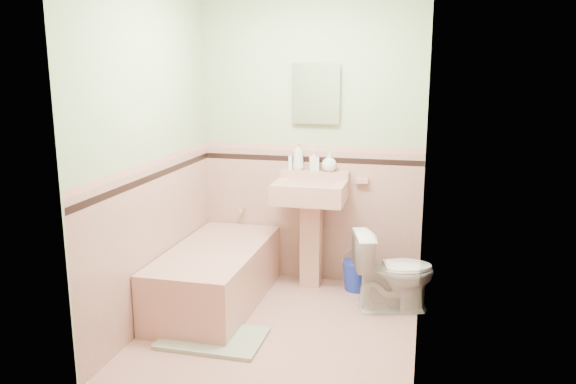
% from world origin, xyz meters
% --- Properties ---
extents(floor, '(2.20, 2.20, 0.00)m').
position_xyz_m(floor, '(0.00, 0.00, 0.00)').
color(floor, tan).
rests_on(floor, ground).
extents(wall_back, '(2.50, 0.00, 2.50)m').
position_xyz_m(wall_back, '(0.00, 1.10, 1.25)').
color(wall_back, beige).
rests_on(wall_back, ground).
extents(wall_front, '(2.50, 0.00, 2.50)m').
position_xyz_m(wall_front, '(0.00, -1.10, 1.25)').
color(wall_front, beige).
rests_on(wall_front, ground).
extents(wall_left, '(0.00, 2.50, 2.50)m').
position_xyz_m(wall_left, '(-1.00, 0.00, 1.25)').
color(wall_left, beige).
rests_on(wall_left, ground).
extents(wall_right, '(0.00, 2.50, 2.50)m').
position_xyz_m(wall_right, '(1.00, 0.00, 1.25)').
color(wall_right, beige).
rests_on(wall_right, ground).
extents(wainscot_back, '(2.00, 0.00, 2.00)m').
position_xyz_m(wainscot_back, '(0.00, 1.09, 0.60)').
color(wainscot_back, tan).
rests_on(wainscot_back, ground).
extents(wainscot_front, '(2.00, 0.00, 2.00)m').
position_xyz_m(wainscot_front, '(0.00, -1.09, 0.60)').
color(wainscot_front, tan).
rests_on(wainscot_front, ground).
extents(wainscot_left, '(0.00, 2.20, 2.20)m').
position_xyz_m(wainscot_left, '(-0.99, 0.00, 0.60)').
color(wainscot_left, tan).
rests_on(wainscot_left, ground).
extents(wainscot_right, '(0.00, 2.20, 2.20)m').
position_xyz_m(wainscot_right, '(0.99, 0.00, 0.60)').
color(wainscot_right, tan).
rests_on(wainscot_right, ground).
extents(accent_back, '(2.00, 0.00, 2.00)m').
position_xyz_m(accent_back, '(0.00, 1.08, 1.12)').
color(accent_back, black).
rests_on(accent_back, ground).
extents(accent_front, '(2.00, 0.00, 2.00)m').
position_xyz_m(accent_front, '(0.00, -1.08, 1.12)').
color(accent_front, black).
rests_on(accent_front, ground).
extents(accent_left, '(0.00, 2.20, 2.20)m').
position_xyz_m(accent_left, '(-0.98, 0.00, 1.12)').
color(accent_left, black).
rests_on(accent_left, ground).
extents(accent_right, '(0.00, 2.20, 2.20)m').
position_xyz_m(accent_right, '(0.98, 0.00, 1.12)').
color(accent_right, black).
rests_on(accent_right, ground).
extents(cap_back, '(2.00, 0.00, 2.00)m').
position_xyz_m(cap_back, '(0.00, 1.08, 1.22)').
color(cap_back, tan).
rests_on(cap_back, ground).
extents(cap_front, '(2.00, 0.00, 2.00)m').
position_xyz_m(cap_front, '(0.00, -1.08, 1.22)').
color(cap_front, tan).
rests_on(cap_front, ground).
extents(cap_left, '(0.00, 2.20, 2.20)m').
position_xyz_m(cap_left, '(-0.98, 0.00, 1.22)').
color(cap_left, tan).
rests_on(cap_left, ground).
extents(cap_right, '(0.00, 2.20, 2.20)m').
position_xyz_m(cap_right, '(0.98, 0.00, 1.22)').
color(cap_right, tan).
rests_on(cap_right, ground).
extents(bathtub, '(0.70, 1.50, 0.45)m').
position_xyz_m(bathtub, '(-0.63, 0.33, 0.23)').
color(bathtub, tan).
rests_on(bathtub, floor).
extents(tub_faucet, '(0.04, 0.12, 0.04)m').
position_xyz_m(tub_faucet, '(-0.63, 1.05, 0.63)').
color(tub_faucet, silver).
rests_on(tub_faucet, wall_back).
extents(sink, '(0.61, 0.50, 0.96)m').
position_xyz_m(sink, '(0.05, 0.86, 0.48)').
color(sink, tan).
rests_on(sink, floor).
extents(sink_faucet, '(0.02, 0.02, 0.10)m').
position_xyz_m(sink_faucet, '(0.05, 1.00, 0.95)').
color(sink_faucet, silver).
rests_on(sink_faucet, sink).
extents(medicine_cabinet, '(0.38, 0.04, 0.48)m').
position_xyz_m(medicine_cabinet, '(0.05, 1.07, 1.70)').
color(medicine_cabinet, white).
rests_on(medicine_cabinet, wall_back).
extents(soap_dish, '(0.11, 0.06, 0.04)m').
position_xyz_m(soap_dish, '(0.47, 1.06, 0.95)').
color(soap_dish, tan).
rests_on(soap_dish, wall_back).
extents(soap_bottle_left, '(0.12, 0.12, 0.25)m').
position_xyz_m(soap_bottle_left, '(-0.10, 1.04, 1.15)').
color(soap_bottle_left, '#B2B2B2').
rests_on(soap_bottle_left, sink).
extents(soap_bottle_mid, '(0.10, 0.10, 0.18)m').
position_xyz_m(soap_bottle_mid, '(0.05, 1.04, 1.12)').
color(soap_bottle_mid, '#B2B2B2').
rests_on(soap_bottle_mid, sink).
extents(soap_bottle_right, '(0.16, 0.16, 0.17)m').
position_xyz_m(soap_bottle_right, '(0.18, 1.04, 1.11)').
color(soap_bottle_right, '#B2B2B2').
rests_on(soap_bottle_right, sink).
extents(tube, '(0.04, 0.04, 0.12)m').
position_xyz_m(tube, '(-0.17, 1.04, 1.09)').
color(tube, white).
rests_on(tube, sink).
extents(toilet, '(0.72, 0.53, 0.65)m').
position_xyz_m(toilet, '(0.80, 0.55, 0.33)').
color(toilet, white).
rests_on(toilet, floor).
extents(bucket, '(0.28, 0.28, 0.26)m').
position_xyz_m(bucket, '(0.47, 0.90, 0.13)').
color(bucket, '#1B32B4').
rests_on(bucket, floor).
extents(bath_mat, '(0.73, 0.49, 0.03)m').
position_xyz_m(bath_mat, '(-0.42, -0.30, 0.01)').
color(bath_mat, gray).
rests_on(bath_mat, floor).
extents(shoe, '(0.15, 0.12, 0.06)m').
position_xyz_m(shoe, '(-0.55, -0.18, 0.06)').
color(shoe, '#BF1E59').
rests_on(shoe, bath_mat).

